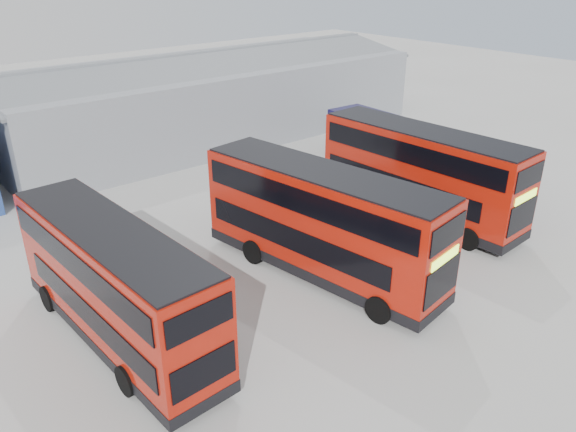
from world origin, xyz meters
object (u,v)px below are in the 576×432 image
Objects in this scene: double_decker_right at (421,175)px; double_decker_centre at (322,224)px; single_decker_blue at (406,151)px; double_decker_left at (116,287)px; maintenance_shed at (207,97)px.

double_decker_centre is at bearing -174.64° from double_decker_right.
single_decker_blue is at bearing 16.02° from double_decker_centre.
double_decker_left reaches higher than single_decker_blue.
double_decker_right is (-0.11, -19.46, -0.37)m from maintenance_shed.
maintenance_shed is 21.87m from double_decker_centre.
double_decker_left is at bearing 14.39° from single_decker_blue.
single_decker_blue is at bearing 43.15° from double_decker_right.
double_decker_left is at bearing -129.27° from maintenance_shed.
maintenance_shed reaches higher than double_decker_right.
single_decker_blue is (19.73, 3.98, -0.58)m from double_decker_left.
double_decker_left is at bearing 164.42° from double_decker_centre.
double_decker_centre is (8.19, -1.12, 0.14)m from double_decker_left.
single_decker_blue is (11.54, 5.10, -0.72)m from double_decker_centre.
double_decker_right is (15.73, -0.09, 0.13)m from double_decker_left.
double_decker_centre is 0.95× the size of single_decker_blue.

